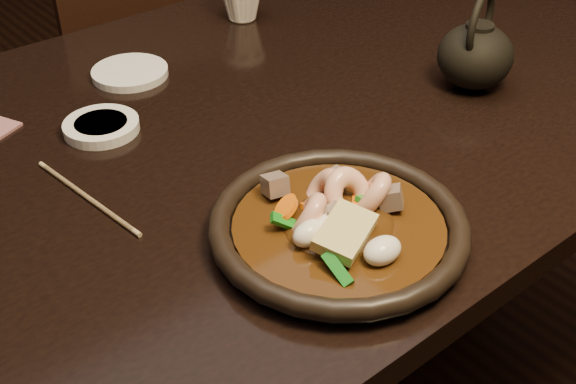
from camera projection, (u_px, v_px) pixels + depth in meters
table at (237, 169)px, 1.08m from camera, size 1.60×0.90×0.75m
chair at (148, 75)px, 1.70m from camera, size 0.50×0.50×0.92m
plate at (339, 227)px, 0.82m from camera, size 0.30×0.30×0.03m
stirfry at (338, 221)px, 0.82m from camera, size 0.16×0.20×0.07m
soy_dish at (101, 126)px, 1.02m from camera, size 0.11×0.11×0.01m
saucer_right at (130, 73)px, 1.16m from camera, size 0.12×0.12×0.01m
chopsticks at (87, 197)px, 0.89m from camera, size 0.03×0.21×0.01m
teapot at (476, 53)px, 1.10m from camera, size 0.14×0.12×0.16m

